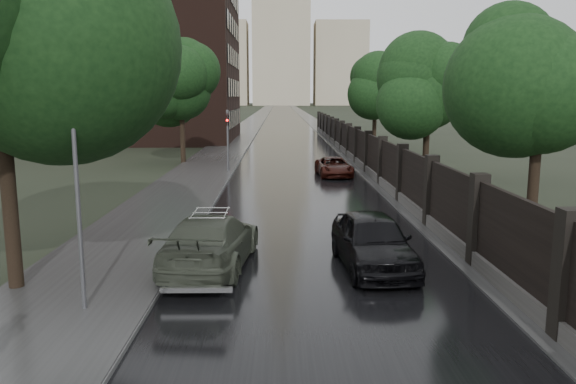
{
  "coord_description": "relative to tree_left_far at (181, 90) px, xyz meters",
  "views": [
    {
      "loc": [
        -1.04,
        -10.48,
        4.83
      ],
      "look_at": [
        -0.74,
        9.02,
        1.5
      ],
      "focal_mm": 35.0,
      "sensor_mm": 36.0,
      "label": 1
    }
  ],
  "objects": [
    {
      "name": "tree_left_far",
      "position": [
        0.0,
        0.0,
        0.0
      ],
      "size": [
        4.25,
        4.25,
        7.39
      ],
      "color": "black",
      "rests_on": "ground"
    },
    {
      "name": "ground",
      "position": [
        8.0,
        -30.0,
        -5.24
      ],
      "size": [
        800.0,
        800.0,
        0.0
      ],
      "primitive_type": "plane",
      "color": "black",
      "rests_on": "ground"
    },
    {
      "name": "tree_right_b",
      "position": [
        15.5,
        -8.0,
        -0.29
      ],
      "size": [
        4.08,
        4.08,
        7.01
      ],
      "color": "black",
      "rests_on": "ground"
    },
    {
      "name": "tree_right_a",
      "position": [
        15.5,
        -22.0,
        -0.29
      ],
      "size": [
        4.08,
        4.08,
        7.01
      ],
      "color": "black",
      "rests_on": "ground"
    },
    {
      "name": "lamp_post",
      "position": [
        2.6,
        -28.5,
        -2.57
      ],
      "size": [
        0.25,
        0.12,
        5.11
      ],
      "color": "#59595E",
      "rests_on": "ground"
    },
    {
      "name": "volga_sedan",
      "position": [
        5.0,
        -24.97,
        -4.47
      ],
      "size": [
        2.71,
        5.52,
        1.54
      ],
      "primitive_type": "imported",
      "rotation": [
        0.0,
        0.0,
        3.04
      ],
      "color": "#3B4134",
      "rests_on": "ground"
    },
    {
      "name": "sidewalk_left",
      "position": [
        2.0,
        160.0,
        -5.16
      ],
      "size": [
        4.0,
        420.0,
        0.16
      ],
      "primitive_type": "cube",
      "color": "#2D2D2D",
      "rests_on": "ground"
    },
    {
      "name": "brick_building",
      "position": [
        -10.0,
        22.0,
        4.76
      ],
      "size": [
        24.0,
        18.0,
        20.0
      ],
      "primitive_type": "cube",
      "color": "black",
      "rests_on": "ground"
    },
    {
      "name": "tree_right_c",
      "position": [
        15.5,
        10.0,
        -0.29
      ],
      "size": [
        4.08,
        4.08,
        7.01
      ],
      "color": "black",
      "rests_on": "ground"
    },
    {
      "name": "road",
      "position": [
        8.0,
        160.0,
        -5.23
      ],
      "size": [
        8.0,
        420.0,
        0.02
      ],
      "primitive_type": "cube",
      "color": "black",
      "rests_on": "ground"
    },
    {
      "name": "car_right_near",
      "position": [
        9.6,
        -25.12,
        -4.44
      ],
      "size": [
        2.2,
        4.8,
        1.6
      ],
      "primitive_type": "imported",
      "rotation": [
        0.0,
        0.0,
        0.07
      ],
      "color": "black",
      "rests_on": "ground"
    },
    {
      "name": "fence_right",
      "position": [
        12.6,
        2.01,
        -4.23
      ],
      "size": [
        0.45,
        75.72,
        2.7
      ],
      "color": "#383533",
      "rests_on": "ground"
    },
    {
      "name": "stalinist_tower",
      "position": [
        8.0,
        270.0,
        33.14
      ],
      "size": [
        92.0,
        30.0,
        159.0
      ],
      "color": "tan",
      "rests_on": "ground"
    },
    {
      "name": "traffic_light",
      "position": [
        3.7,
        -5.01,
        -2.84
      ],
      "size": [
        0.16,
        0.32,
        4.0
      ],
      "color": "#59595E",
      "rests_on": "ground"
    },
    {
      "name": "verge_right",
      "position": [
        13.5,
        160.0,
        -5.2
      ],
      "size": [
        3.0,
        420.0,
        0.08
      ],
      "primitive_type": "cube",
      "color": "#2D2D2D",
      "rests_on": "ground"
    },
    {
      "name": "car_right_far",
      "position": [
        10.3,
        -6.51,
        -4.66
      ],
      "size": [
        2.23,
        4.33,
        1.17
      ],
      "primitive_type": "imported",
      "rotation": [
        0.0,
        0.0,
        0.07
      ],
      "color": "black",
      "rests_on": "ground"
    }
  ]
}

